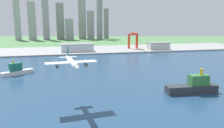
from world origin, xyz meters
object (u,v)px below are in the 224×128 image
Objects in this scene: container_barge at (193,86)px; port_crane_red at (133,37)px; airplane_landing at (72,62)px; warehouse_main at (77,48)px; ferry_boat at (17,71)px; warehouse_annex at (158,46)px.

port_crane_red is at bearing 80.64° from container_barge.
airplane_landing is 0.69× the size of warehouse_main.
port_crane_red is (52.10, 316.13, 22.77)m from container_barge.
airplane_landing reaches higher than ferry_boat.
port_crane_red reaches higher than warehouse_annex.
warehouse_main is at bearing -171.09° from port_crane_red.
container_barge is (106.69, 9.07, -28.09)m from airplane_landing.
warehouse_main is 1.42× the size of warehouse_annex.
ferry_boat is 0.55× the size of warehouse_main.
airplane_landing is 361.93m from port_crane_red.
ferry_boat is at bearing 145.98° from container_barge.
ferry_boat is at bearing -115.41° from warehouse_main.
port_crane_red is 0.64× the size of warehouse_main.
container_barge is 304.10m from warehouse_annex.
container_barge is 321.20m from port_crane_red.
warehouse_main is (-130.03, -20.39, -18.25)m from port_crane_red.
airplane_landing is 0.98× the size of container_barge.
airplane_landing reaches higher than port_crane_red.
warehouse_annex is at bearing 33.28° from ferry_boat.
warehouse_annex is (49.23, -29.44, -18.38)m from port_crane_red.
ferry_boat is 299.45m from port_crane_red.
ferry_boat is 0.86× the size of port_crane_red.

